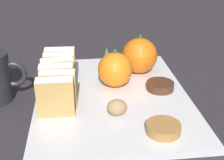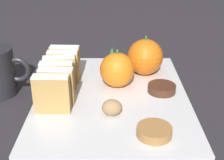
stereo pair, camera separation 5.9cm
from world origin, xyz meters
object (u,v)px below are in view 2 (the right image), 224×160
at_px(orange_far, 117,70).
at_px(walnut, 111,107).
at_px(orange_near, 145,57).
at_px(chocolate_cookie, 162,88).

distance_m(orange_far, walnut, 0.12).
relative_size(orange_near, chocolate_cookie, 1.58).
height_order(walnut, chocolate_cookie, walnut).
bearing_deg(chocolate_cookie, walnut, -139.48).
height_order(orange_near, walnut, orange_near).
xyz_separation_m(orange_near, orange_far, (-0.06, -0.06, -0.00)).
xyz_separation_m(orange_far, chocolate_cookie, (0.09, -0.03, -0.03)).
bearing_deg(orange_far, walnut, -95.85).
xyz_separation_m(orange_near, chocolate_cookie, (0.03, -0.09, -0.03)).
relative_size(walnut, chocolate_cookie, 0.64).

